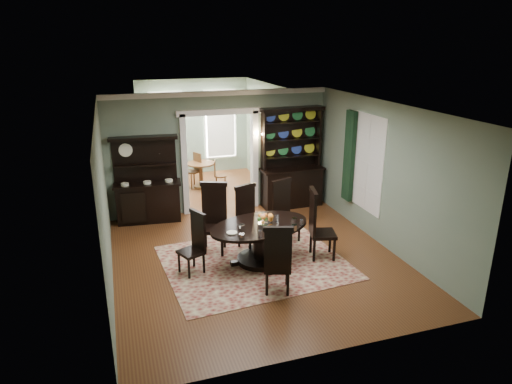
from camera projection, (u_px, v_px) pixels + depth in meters
room at (256, 183)px, 8.61m from camera, size 5.51×6.01×3.01m
parlor at (200, 132)px, 13.58m from camera, size 3.51×3.50×3.01m
doorway_trim at (220, 147)px, 11.27m from camera, size 2.08×0.25×2.57m
right_window at (359, 160)px, 10.18m from camera, size 0.15×1.47×2.12m
wall_sconce at (258, 135)px, 11.32m from camera, size 0.27×0.21×0.21m
rug at (254, 262)px, 8.95m from camera, size 3.61×3.09×0.01m
dining_table at (260, 236)px, 8.80m from camera, size 2.25×2.25×0.80m
centerpiece at (265, 222)px, 8.66m from camera, size 1.52×0.98×0.25m
chair_far_left at (214, 215)px, 9.28m from camera, size 0.68×0.66×1.44m
chair_far_mid at (248, 215)px, 9.45m from camera, size 0.63×0.61×1.34m
chair_far_right at (284, 209)px, 9.78m from camera, size 0.62×0.61×1.34m
chair_end_left at (195, 241)px, 8.43m from camera, size 0.56×0.57×1.19m
chair_end_right at (317, 223)px, 8.93m from camera, size 0.62×0.63×1.42m
chair_near at (278, 258)px, 7.64m from camera, size 0.59×0.58×1.29m
sideboard at (148, 192)px, 10.81m from camera, size 1.60×0.70×2.05m
welsh_dresser at (291, 171)px, 11.76m from camera, size 1.65×0.63×2.56m
parlor_table at (201, 171)px, 13.30m from camera, size 0.81×0.81×0.75m
parlor_chair_left at (194, 169)px, 13.35m from camera, size 0.48×0.48×1.01m
parlor_chair_right at (219, 174)px, 13.16m from camera, size 0.40×0.39×0.86m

